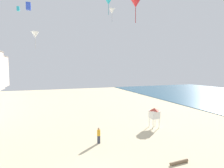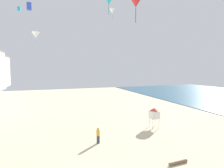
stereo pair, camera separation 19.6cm
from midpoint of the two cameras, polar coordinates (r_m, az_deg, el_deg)
kite_flyer at (r=19.23m, az=-4.50°, el=-15.54°), size 0.34×0.34×1.64m
lifeguard_stand at (r=24.39m, az=12.92°, el=-8.99°), size 1.10×1.10×2.55m
driftwood_log at (r=16.71m, az=19.98°, el=-22.07°), size 1.74×0.31×0.24m
kite_cyan_box at (r=45.79m, az=-27.50°, el=20.24°), size 0.57×0.57×0.89m
kite_white_delta at (r=37.84m, az=-23.15°, el=14.01°), size 1.38×1.38×3.14m
kite_cyan_delta at (r=31.14m, az=-1.32°, el=24.41°), size 1.08×1.08×2.45m
kite_white_delta_2 at (r=36.14m, az=-0.17°, el=21.89°), size 1.08×1.08×2.46m
kite_blue_box at (r=50.13m, az=-24.89°, el=21.30°), size 1.04×1.04×1.64m
kite_red_delta at (r=30.74m, az=7.25°, el=23.86°), size 1.59×1.59×3.61m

